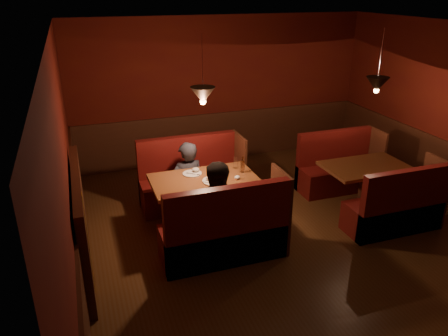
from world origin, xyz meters
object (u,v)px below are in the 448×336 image
object	(u,v)px
main_table	(206,190)
main_bench_near	(226,236)
main_bench_far	(192,183)
diner_a	(187,168)
second_bench_near	(397,211)
second_bench_far	(337,171)
diner_b	(221,196)
second_table	(364,176)

from	to	relation	value
main_table	main_bench_near	xyz separation A→B (m)	(0.02, -0.87, -0.27)
main_bench_far	diner_a	xyz separation A→B (m)	(-0.15, -0.30, 0.41)
main_bench_near	second_bench_near	bearing A→B (deg)	-2.56
main_bench_far	main_bench_near	size ratio (longest dim) A/B	1.00
second_bench_far	diner_b	world-z (taller)	diner_b
second_bench_near	second_bench_far	bearing A→B (deg)	90.00
main_bench_near	main_bench_far	bearing A→B (deg)	90.00
main_table	second_bench_far	xyz separation A→B (m)	(2.65, 0.60, -0.30)
main_bench_far	diner_b	xyz separation A→B (m)	(0.02, -1.46, 0.45)
main_bench_near	diner_b	distance (m)	0.53
second_bench_near	diner_a	bearing A→B (deg)	150.76
second_bench_far	diner_a	size ratio (longest dim) A/B	0.94
main_table	main_bench_near	distance (m)	0.91
second_table	diner_a	world-z (taller)	diner_a
main_bench_near	diner_a	world-z (taller)	diner_a
second_bench_near	main_table	bearing A→B (deg)	159.55
second_bench_far	diner_b	xyz separation A→B (m)	(-2.62, -1.19, 0.48)
main_bench_far	second_table	size ratio (longest dim) A/B	1.27
main_bench_far	second_bench_near	world-z (taller)	main_bench_far
main_bench_near	second_table	xyz separation A→B (m)	(2.60, 0.68, 0.19)
main_bench_near	diner_a	xyz separation A→B (m)	(-0.15, 1.44, 0.41)
second_table	main_bench_far	bearing A→B (deg)	157.84
second_bench_far	diner_a	world-z (taller)	diner_a
main_bench_near	second_bench_far	bearing A→B (deg)	29.21
second_bench_far	second_bench_near	xyz separation A→B (m)	(0.00, -1.59, 0.00)
second_bench_far	diner_a	distance (m)	2.82
main_bench_far	main_table	bearing A→B (deg)	-91.10
main_bench_near	diner_a	bearing A→B (deg)	95.83
second_table	main_table	bearing A→B (deg)	175.78
main_bench_near	second_bench_near	size ratio (longest dim) A/B	1.14
main_bench_near	second_bench_far	size ratio (longest dim) A/B	1.14
main_table	diner_b	size ratio (longest dim) A/B	0.94
main_bench_far	diner_b	distance (m)	1.53
second_table	diner_a	bearing A→B (deg)	164.52
second_table	main_bench_near	bearing A→B (deg)	-165.42
main_bench_far	second_bench_far	xyz separation A→B (m)	(2.63, -0.27, -0.03)
second_table	second_bench_near	xyz separation A→B (m)	(0.03, -0.79, -0.22)
main_table	second_bench_near	world-z (taller)	main_table
main_bench_far	diner_a	world-z (taller)	diner_a
main_bench_far	second_table	xyz separation A→B (m)	(2.60, -1.06, 0.19)
main_bench_near	diner_b	world-z (taller)	diner_b
main_bench_near	main_table	bearing A→B (deg)	91.10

